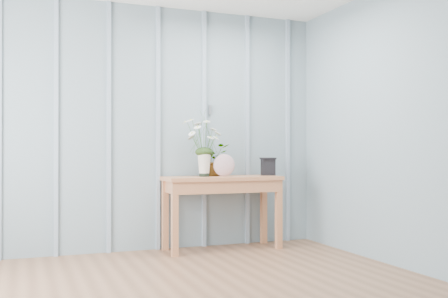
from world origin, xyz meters
name	(u,v)px	position (x,y,z in m)	size (l,w,h in m)	color
room_shell	(168,25)	(0.00, 0.92, 1.99)	(4.00, 4.50, 2.50)	gray
sideboard	(222,187)	(0.87, 1.99, 0.64)	(1.20, 0.45, 0.75)	#A96840
daisy_vase	(204,137)	(0.67, 2.01, 1.15)	(0.46, 0.35, 0.64)	black
spider_plant	(214,160)	(0.82, 2.12, 0.92)	(0.30, 0.26, 0.33)	#1B3211
felt_disc_vessel	(224,165)	(0.88, 1.98, 0.86)	(0.23, 0.06, 0.23)	#8A4D65
carved_box	(268,166)	(1.40, 2.01, 0.85)	(0.17, 0.15, 0.19)	black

